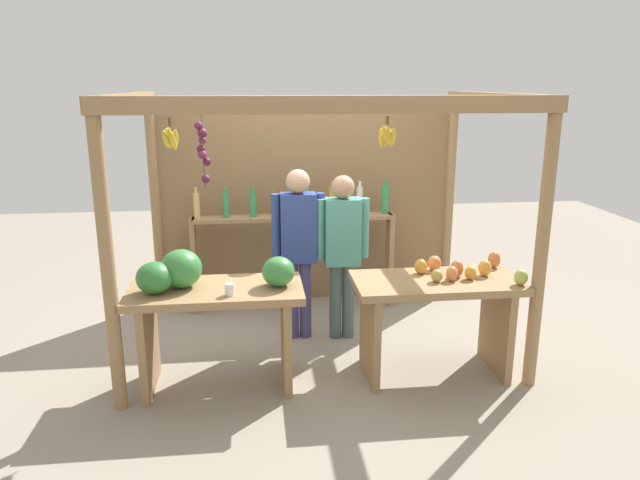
# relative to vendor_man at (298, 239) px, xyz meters

# --- Properties ---
(ground_plane) EXTENTS (12.00, 12.00, 0.00)m
(ground_plane) POSITION_rel_vendor_man_xyz_m (0.17, -0.04, -0.95)
(ground_plane) COLOR gray
(ground_plane) RESTS_ON ground
(market_stall) EXTENTS (3.27, 2.23, 2.24)m
(market_stall) POSITION_rel_vendor_man_xyz_m (0.16, 0.44, 0.37)
(market_stall) COLOR #99754C
(market_stall) RESTS_ON ground
(fruit_counter_left) EXTENTS (1.32, 0.64, 1.11)m
(fruit_counter_left) POSITION_rel_vendor_man_xyz_m (-0.75, -0.84, -0.24)
(fruit_counter_left) COLOR #99754C
(fruit_counter_left) RESTS_ON ground
(fruit_counter_right) EXTENTS (1.32, 0.64, 0.95)m
(fruit_counter_right) POSITION_rel_vendor_man_xyz_m (1.06, -0.83, -0.34)
(fruit_counter_right) COLOR #99754C
(fruit_counter_right) RESTS_ON ground
(bottle_shelf_unit) EXTENTS (2.10, 0.22, 1.36)m
(bottle_shelf_unit) POSITION_rel_vendor_man_xyz_m (0.03, 0.76, -0.13)
(bottle_shelf_unit) COLOR #99754C
(bottle_shelf_unit) RESTS_ON ground
(vendor_man) EXTENTS (0.48, 0.21, 1.59)m
(vendor_man) POSITION_rel_vendor_man_xyz_m (0.00, 0.00, 0.00)
(vendor_man) COLOR #423D74
(vendor_man) RESTS_ON ground
(vendor_woman) EXTENTS (0.48, 0.21, 1.53)m
(vendor_woman) POSITION_rel_vendor_man_xyz_m (0.39, -0.05, -0.04)
(vendor_woman) COLOR #425A5D
(vendor_woman) RESTS_ON ground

